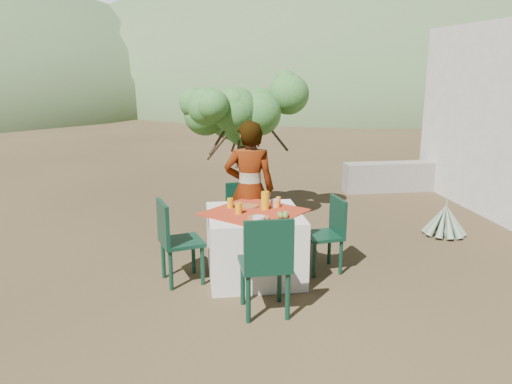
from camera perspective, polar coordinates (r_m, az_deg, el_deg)
ground at (r=5.92m, az=-1.31°, el=-8.91°), size 160.00×160.00×0.00m
table at (r=5.63m, az=-0.18°, el=-5.98°), size 1.30×1.30×0.76m
chair_far at (r=6.60m, az=-1.64°, el=-2.19°), size 0.43×0.43×0.83m
chair_near at (r=4.69m, az=1.18°, el=-7.96°), size 0.47×0.47×1.00m
chair_left at (r=5.49m, az=-9.32°, el=-5.20°), size 0.53×0.53×0.93m
chair_right at (r=5.82m, az=8.33°, el=-4.41°), size 0.45×0.45×0.87m
person at (r=6.12m, az=-0.75°, el=0.28°), size 0.68×0.50×1.70m
shrub_tree at (r=7.45m, az=-1.04°, el=8.25°), size 1.67×1.63×1.96m
agave at (r=7.50m, az=20.78°, el=-3.08°), size 0.60×0.60×0.63m
stone_wall at (r=9.98m, az=17.26°, el=1.74°), size 2.60×0.35×0.55m
hill_near_right at (r=43.35m, az=9.13°, el=11.01°), size 48.00×48.00×20.00m
hill_far_center at (r=57.55m, az=-11.58°, el=11.66°), size 60.00×60.00×24.00m
hill_far_right at (r=58.88m, az=21.53°, el=11.03°), size 36.00×36.00×14.00m
plate_far at (r=5.70m, az=-0.75°, el=-1.61°), size 0.21×0.21×0.01m
plate_near at (r=5.27m, az=0.28°, el=-2.96°), size 0.24×0.24×0.01m
glass_far at (r=5.65m, az=-2.97°, el=-1.27°), size 0.07×0.07×0.11m
glass_near at (r=5.42m, az=-2.00°, el=-1.86°), size 0.07×0.07×0.12m
juice_pitcher at (r=5.57m, az=1.06°, el=-0.98°), size 0.09×0.09×0.20m
bowl_plate at (r=5.15m, az=0.31°, el=-3.35°), size 0.22×0.22×0.01m
white_bowl at (r=5.15m, az=0.31°, el=-3.04°), size 0.13×0.13×0.05m
jar_left at (r=5.67m, az=2.46°, el=-1.34°), size 0.05×0.05×0.09m
jar_right at (r=5.77m, az=2.56°, el=-1.03°), size 0.06×0.06×0.09m
napkin_holder at (r=5.67m, az=2.05°, el=-1.29°), size 0.08×0.06×0.09m
fruit_cluster at (r=5.29m, az=3.08°, el=-2.62°), size 0.13×0.12×0.07m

